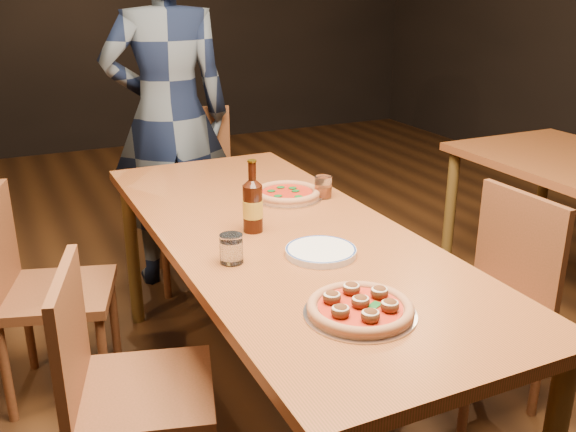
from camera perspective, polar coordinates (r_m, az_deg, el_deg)
name	(u,v)px	position (r m, az deg, el deg)	size (l,w,h in m)	color
ground	(282,411)	(2.58, -0.50, -16.96)	(9.00, 9.00, 0.00)	black
table_main	(282,250)	(2.24, -0.55, -3.00)	(0.80, 2.00, 0.75)	brown
chair_main_nw	(144,390)	(2.00, -12.71, -14.84)	(0.40, 0.40, 0.86)	#593517
chair_main_sw	(57,292)	(2.63, -19.86, -6.34)	(0.41, 0.41, 0.88)	#593517
chair_main_e	(476,303)	(2.50, 16.34, -7.41)	(0.41, 0.41, 0.87)	#593517
chair_end	(196,196)	(3.45, -8.18, 1.74)	(0.45, 0.45, 0.96)	#593517
pizza_meatball	(360,308)	(1.68, 6.44, -8.09)	(0.29, 0.29, 0.05)	#B7B7BF
pizza_margherita	(287,193)	(2.54, -0.06, 2.03)	(0.28, 0.28, 0.04)	#B7B7BF
plate_stack	(321,252)	(2.02, 2.93, -3.19)	(0.22, 0.22, 0.02)	white
beer_bottle	(253,207)	(2.18, -3.15, 0.82)	(0.07, 0.07, 0.25)	black
water_glass	(231,249)	(1.96, -5.06, -2.91)	(0.07, 0.07, 0.09)	white
amber_glass	(323,187)	(2.54, 3.14, 2.60)	(0.07, 0.07, 0.09)	#9E3F11
diner	(169,116)	(3.40, -10.55, 8.69)	(0.66, 0.43, 1.80)	black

